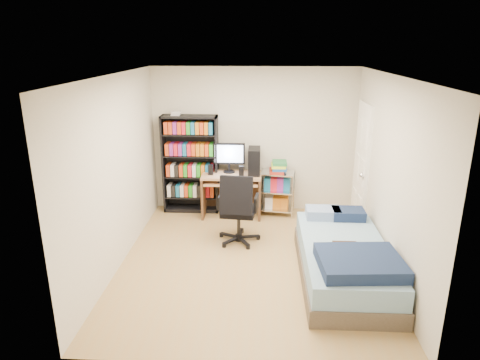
# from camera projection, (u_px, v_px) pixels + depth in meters

# --- Properties ---
(room) EXTENTS (3.58, 4.08, 2.58)m
(room) POSITION_uv_depth(u_px,v_px,m) (251.00, 175.00, 5.51)
(room) COLOR #A38351
(room) RESTS_ON ground
(media_shelf) EXTENTS (0.96, 0.32, 1.77)m
(media_shelf) POSITION_uv_depth(u_px,v_px,m) (191.00, 163.00, 7.42)
(media_shelf) COLOR black
(media_shelf) RESTS_ON room
(computer_desk) EXTENTS (1.00, 0.58, 1.26)m
(computer_desk) POSITION_uv_depth(u_px,v_px,m) (238.00, 177.00, 7.30)
(computer_desk) COLOR tan
(computer_desk) RESTS_ON room
(office_chair) EXTENTS (0.72, 0.72, 1.09)m
(office_chair) POSITION_uv_depth(u_px,v_px,m) (238.00, 221.00, 6.35)
(office_chair) COLOR black
(office_chair) RESTS_ON room
(wire_cart) EXTENTS (0.63, 0.49, 0.94)m
(wire_cart) POSITION_uv_depth(u_px,v_px,m) (277.00, 180.00, 7.34)
(wire_cart) COLOR silver
(wire_cart) RESTS_ON room
(bed) EXTENTS (1.07, 2.14, 0.61)m
(bed) POSITION_uv_depth(u_px,v_px,m) (344.00, 260.00, 5.38)
(bed) COLOR brown
(bed) RESTS_ON room
(door) EXTENTS (0.12, 0.80, 2.00)m
(door) POSITION_uv_depth(u_px,v_px,m) (361.00, 166.00, 6.78)
(door) COLOR white
(door) RESTS_ON room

